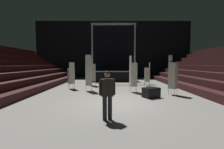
% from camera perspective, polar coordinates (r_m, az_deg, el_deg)
% --- Properties ---
extents(ground_plane, '(22.00, 30.00, 0.10)m').
position_cam_1_polar(ground_plane, '(7.98, 0.95, -10.46)').
color(ground_plane, slate).
extents(arena_end_wall, '(22.00, 0.30, 8.00)m').
position_cam_1_polar(arena_end_wall, '(22.83, 0.16, 9.05)').
color(arena_end_wall, black).
rests_on(arena_end_wall, ground_plane).
extents(stage_riser, '(5.05, 2.53, 6.24)m').
position_cam_1_polar(stage_riser, '(17.89, 0.27, -0.16)').
color(stage_riser, black).
rests_on(stage_riser, ground_plane).
extents(man_with_tie, '(0.57, 0.31, 1.69)m').
position_cam_1_polar(man_with_tie, '(5.35, -1.97, -6.57)').
color(man_with_tie, black).
rests_on(man_with_tie, ground_plane).
extents(chair_stack_front_left, '(0.51, 0.51, 2.56)m').
position_cam_1_polar(chair_stack_front_left, '(11.25, -8.77, 0.51)').
color(chair_stack_front_left, '#B2B5BA').
rests_on(chair_stack_front_left, ground_plane).
extents(chair_stack_front_right, '(0.62, 0.62, 2.48)m').
position_cam_1_polar(chair_stack_front_right, '(10.41, 21.03, -0.19)').
color(chair_stack_front_right, '#B2B5BA').
rests_on(chair_stack_front_right, ground_plane).
extents(chair_stack_mid_left, '(0.49, 0.49, 2.48)m').
position_cam_1_polar(chair_stack_mid_left, '(10.76, 7.43, 0.15)').
color(chair_stack_mid_left, '#B2B5BA').
rests_on(chair_stack_mid_left, ground_plane).
extents(chair_stack_mid_right, '(0.62, 0.62, 2.39)m').
position_cam_1_polar(chair_stack_mid_right, '(13.98, -7.50, 0.81)').
color(chair_stack_mid_right, '#B2B5BA').
rests_on(chair_stack_mid_right, ground_plane).
extents(chair_stack_mid_centre, '(0.61, 0.61, 2.05)m').
position_cam_1_polar(chair_stack_mid_centre, '(12.56, -14.86, -0.39)').
color(chair_stack_mid_centre, '#B2B5BA').
rests_on(chair_stack_mid_centre, ground_plane).
extents(chair_stack_rear_left, '(0.51, 0.51, 2.05)m').
position_cam_1_polar(chair_stack_rear_left, '(13.84, 12.41, 0.03)').
color(chair_stack_rear_left, '#B2B5BA').
rests_on(chair_stack_rear_left, ground_plane).
extents(equipment_road_case, '(1.07, 0.95, 0.57)m').
position_cam_1_polar(equipment_road_case, '(9.32, 13.76, -6.38)').
color(equipment_road_case, black).
rests_on(equipment_road_case, ground_plane).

